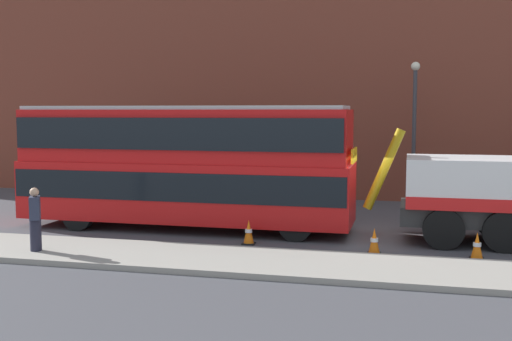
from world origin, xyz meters
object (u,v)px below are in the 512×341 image
traffic_cone_midway (374,242)px  traffic_cone_near_truck (477,247)px  pedestrian_onlooker (35,220)px  traffic_cone_near_bus (249,233)px  double_decker_bus (184,162)px  street_lamp (414,121)px

traffic_cone_midway → traffic_cone_near_truck: (2.66, 0.06, 0.00)m
pedestrian_onlooker → traffic_cone_midway: 9.17m
traffic_cone_near_bus → traffic_cone_near_truck: (6.31, -0.36, 0.00)m
double_decker_bus → traffic_cone_near_truck: (8.95, -2.14, -1.89)m
traffic_cone_midway → pedestrian_onlooker: bearing=-164.7°
street_lamp → traffic_cone_near_bus: bearing=-119.5°
double_decker_bus → traffic_cone_near_truck: size_ratio=15.36×
traffic_cone_near_truck → double_decker_bus: bearing=166.6°
double_decker_bus → traffic_cone_near_bus: bearing=-34.3°
double_decker_bus → pedestrian_onlooker: size_ratio=6.47×
traffic_cone_near_bus → double_decker_bus: bearing=146.0°
double_decker_bus → pedestrian_onlooker: 5.41m
traffic_cone_midway → traffic_cone_near_truck: same height
pedestrian_onlooker → traffic_cone_near_truck: pedestrian_onlooker is taller
traffic_cone_near_truck → traffic_cone_near_bus: bearing=176.8°
traffic_cone_near_truck → street_lamp: (-1.62, 8.63, 3.13)m
traffic_cone_near_truck → street_lamp: bearing=100.6°
traffic_cone_near_bus → traffic_cone_midway: 3.67m
pedestrian_onlooker → street_lamp: size_ratio=0.29×
double_decker_bus → traffic_cone_near_bus: size_ratio=15.36×
double_decker_bus → traffic_cone_midway: 6.92m
traffic_cone_near_bus → traffic_cone_midway: size_ratio=1.00×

